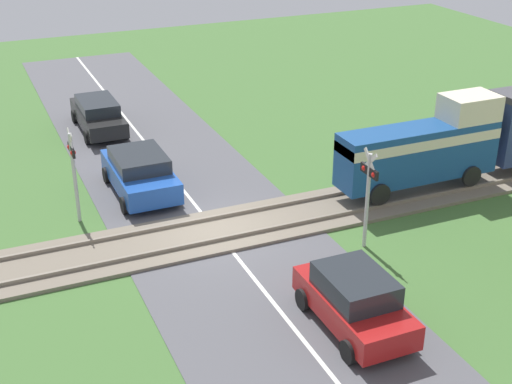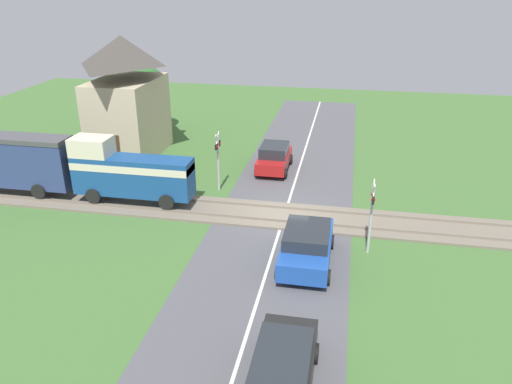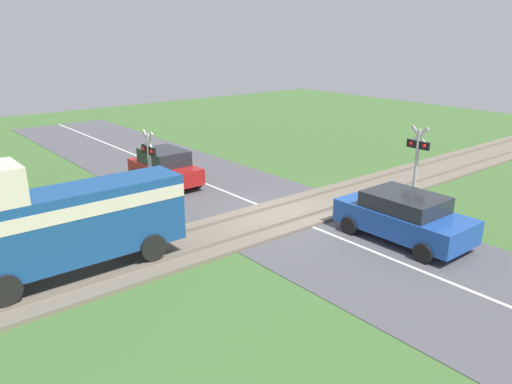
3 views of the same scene
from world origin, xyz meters
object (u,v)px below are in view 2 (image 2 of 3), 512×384
at_px(train, 48,164).
at_px(station_building, 127,99).
at_px(car_near_crossing, 307,245).
at_px(crossing_signal_west_approach, 372,208).
at_px(crossing_signal_east_approach, 218,154).
at_px(car_far_side, 274,157).
at_px(pedestrian_by_station, 106,162).
at_px(car_behind_queue, 282,373).

height_order(train, station_building, station_building).
relative_size(car_near_crossing, crossing_signal_west_approach, 1.32).
distance_m(crossing_signal_east_approach, station_building, 8.57).
height_order(car_near_crossing, station_building, station_building).
bearing_deg(car_near_crossing, crossing_signal_west_approach, -61.94).
height_order(car_near_crossing, crossing_signal_east_approach, crossing_signal_east_approach).
distance_m(car_far_side, pedestrian_by_station, 9.74).
relative_size(car_near_crossing, pedestrian_by_station, 2.39).
bearing_deg(pedestrian_by_station, crossing_signal_east_approach, -97.48).
relative_size(car_behind_queue, crossing_signal_west_approach, 1.41).
bearing_deg(car_behind_queue, car_far_side, 9.60).
relative_size(car_far_side, station_building, 0.50).
relative_size(crossing_signal_west_approach, station_building, 0.43).
bearing_deg(car_far_side, crossing_signal_east_approach, 144.92).
bearing_deg(crossing_signal_west_approach, station_building, 56.35).
relative_size(crossing_signal_west_approach, crossing_signal_east_approach, 1.00).
distance_m(car_near_crossing, car_behind_queue, 7.01).
distance_m(crossing_signal_east_approach, pedestrian_by_station, 7.11).
distance_m(car_far_side, crossing_signal_east_approach, 4.44).
bearing_deg(car_far_side, pedestrian_by_station, 105.35).
height_order(train, car_far_side, train).
bearing_deg(crossing_signal_east_approach, pedestrian_by_station, 82.52).
distance_m(crossing_signal_west_approach, station_building, 17.86).
height_order(crossing_signal_east_approach, station_building, station_building).
bearing_deg(car_far_side, train, 119.79).
xyz_separation_m(car_behind_queue, crossing_signal_east_approach, (13.53, 5.33, 1.29)).
bearing_deg(car_behind_queue, crossing_signal_west_approach, -16.42).
relative_size(station_building, pedestrian_by_station, 4.18).
bearing_deg(train, car_far_side, -60.21).
bearing_deg(station_building, car_behind_queue, -145.79).
bearing_deg(station_building, crossing_signal_west_approach, -123.65).
relative_size(crossing_signal_west_approach, pedestrian_by_station, 1.81).
relative_size(train, car_behind_queue, 3.27).
bearing_deg(train, crossing_signal_east_approach, -72.36).
bearing_deg(car_behind_queue, car_near_crossing, 0.00).
height_order(car_far_side, pedestrian_by_station, pedestrian_by_station).
height_order(car_far_side, car_behind_queue, car_far_side).
bearing_deg(car_behind_queue, crossing_signal_east_approach, 21.51).
bearing_deg(car_near_crossing, car_far_side, 16.05).
bearing_deg(car_near_crossing, crossing_signal_east_approach, 39.28).
bearing_deg(car_far_side, car_near_crossing, -163.95).
bearing_deg(station_building, car_far_side, -96.95).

